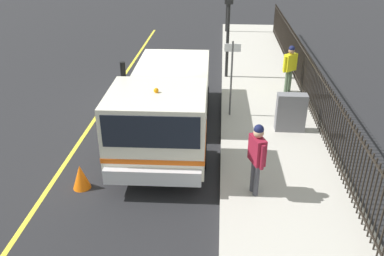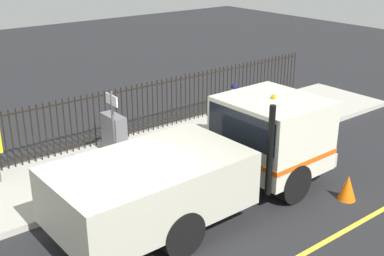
% 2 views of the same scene
% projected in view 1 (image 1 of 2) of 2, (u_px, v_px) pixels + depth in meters
% --- Properties ---
extents(ground_plane, '(54.68, 54.68, 0.00)m').
position_uv_depth(ground_plane, '(167.00, 103.00, 14.37)').
color(ground_plane, '#232326').
rests_on(ground_plane, ground).
extents(sidewalk_slab, '(3.15, 24.85, 0.16)m').
position_uv_depth(sidewalk_slab, '(266.00, 104.00, 14.11)').
color(sidewalk_slab, '#B7B2A8').
rests_on(sidewalk_slab, ground).
extents(lane_marking, '(0.12, 22.37, 0.01)m').
position_uv_depth(lane_marking, '(107.00, 101.00, 14.51)').
color(lane_marking, yellow).
rests_on(lane_marking, ground).
extents(work_truck, '(2.48, 6.93, 2.56)m').
position_uv_depth(work_truck, '(165.00, 103.00, 11.27)').
color(work_truck, silver).
rests_on(work_truck, ground).
extents(worker_standing, '(0.38, 0.61, 1.75)m').
position_uv_depth(worker_standing, '(257.00, 152.00, 8.82)').
color(worker_standing, maroon).
rests_on(worker_standing, sidewalk_slab).
extents(pedestrian_distant, '(0.52, 0.48, 1.74)m').
position_uv_depth(pedestrian_distant, '(290.00, 64.00, 14.47)').
color(pedestrian_distant, yellow).
rests_on(pedestrian_distant, sidewalk_slab).
extents(iron_fence, '(0.04, 21.16, 1.59)m').
position_uv_depth(iron_fence, '(309.00, 81.00, 13.62)').
color(iron_fence, black).
rests_on(iron_fence, sidewalk_slab).
extents(traffic_light_near, '(0.33, 0.26, 3.74)m').
position_uv_depth(traffic_light_near, '(229.00, 10.00, 15.28)').
color(traffic_light_near, black).
rests_on(traffic_light_near, sidewalk_slab).
extents(utility_cabinet, '(0.87, 0.36, 1.16)m').
position_uv_depth(utility_cabinet, '(291.00, 113.00, 11.89)').
color(utility_cabinet, slate).
rests_on(utility_cabinet, sidewalk_slab).
extents(traffic_cone, '(0.43, 0.43, 0.61)m').
position_uv_depth(traffic_cone, '(81.00, 177.00, 9.61)').
color(traffic_cone, orange).
rests_on(traffic_cone, ground).
extents(street_sign, '(0.50, 0.06, 2.43)m').
position_uv_depth(street_sign, '(232.00, 70.00, 12.45)').
color(street_sign, '#4C4C4C').
rests_on(street_sign, sidewalk_slab).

